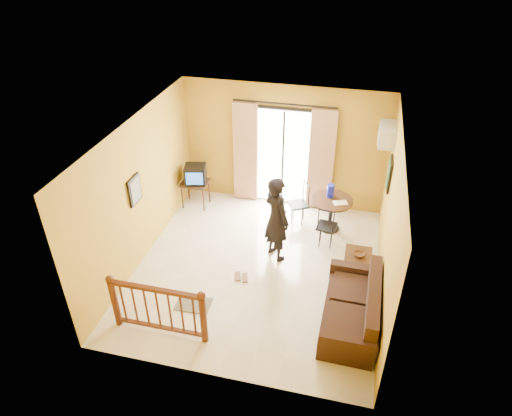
% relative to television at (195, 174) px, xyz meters
% --- Properties ---
extents(ground, '(5.00, 5.00, 0.00)m').
position_rel_television_xyz_m(ground, '(1.87, -1.86, -0.82)').
color(ground, beige).
rests_on(ground, ground).
extents(room_shell, '(5.00, 5.00, 5.00)m').
position_rel_television_xyz_m(room_shell, '(1.87, -1.86, 0.88)').
color(room_shell, white).
rests_on(room_shell, ground).
extents(balcony_door, '(2.25, 0.14, 2.46)m').
position_rel_television_xyz_m(balcony_door, '(1.87, 0.58, 0.37)').
color(balcony_door, black).
rests_on(balcony_door, ground).
extents(tv_table, '(0.61, 0.51, 0.61)m').
position_rel_television_xyz_m(tv_table, '(-0.03, 0.00, -0.29)').
color(tv_table, black).
rests_on(tv_table, ground).
extents(television, '(0.54, 0.51, 0.41)m').
position_rel_television_xyz_m(television, '(0.00, 0.00, 0.00)').
color(television, black).
rests_on(television, tv_table).
extents(picture_left, '(0.05, 0.42, 0.52)m').
position_rel_television_xyz_m(picture_left, '(-0.35, -2.06, 0.73)').
color(picture_left, black).
rests_on(picture_left, room_shell).
extents(dining_table, '(0.88, 0.88, 0.73)m').
position_rel_television_xyz_m(dining_table, '(3.07, -0.21, -0.24)').
color(dining_table, black).
rests_on(dining_table, ground).
extents(water_jug, '(0.15, 0.15, 0.28)m').
position_rel_television_xyz_m(water_jug, '(3.02, -0.11, 0.05)').
color(water_jug, '#131AB2').
rests_on(water_jug, dining_table).
extents(serving_tray, '(0.33, 0.27, 0.02)m').
position_rel_television_xyz_m(serving_tray, '(3.25, -0.31, -0.08)').
color(serving_tray, '#F0E2CD').
rests_on(serving_tray, dining_table).
extents(dining_chairs, '(1.19, 1.17, 0.95)m').
position_rel_television_xyz_m(dining_chairs, '(2.71, -0.46, -0.82)').
color(dining_chairs, black).
rests_on(dining_chairs, ground).
extents(air_conditioner, '(0.31, 0.60, 0.40)m').
position_rel_television_xyz_m(air_conditioner, '(3.96, 0.09, 1.33)').
color(air_conditioner, silver).
rests_on(air_conditioner, room_shell).
extents(botanical_print, '(0.05, 0.50, 0.60)m').
position_rel_television_xyz_m(botanical_print, '(4.09, -0.56, 0.83)').
color(botanical_print, black).
rests_on(botanical_print, room_shell).
extents(coffee_table, '(0.50, 0.90, 0.40)m').
position_rel_television_xyz_m(coffee_table, '(3.72, -1.65, -0.55)').
color(coffee_table, black).
rests_on(coffee_table, ground).
extents(bowl, '(0.26, 0.26, 0.06)m').
position_rel_television_xyz_m(bowl, '(3.72, -1.54, -0.39)').
color(bowl, '#53321C').
rests_on(bowl, coffee_table).
extents(sofa, '(0.88, 1.83, 0.87)m').
position_rel_television_xyz_m(sofa, '(3.73, -2.89, -0.49)').
color(sofa, black).
rests_on(sofa, ground).
extents(standing_person, '(0.76, 0.74, 1.76)m').
position_rel_television_xyz_m(standing_person, '(2.13, -1.39, 0.06)').
color(standing_person, black).
rests_on(standing_person, ground).
extents(stair_balustrade, '(1.63, 0.13, 1.04)m').
position_rel_television_xyz_m(stair_balustrade, '(0.72, -3.76, -0.26)').
color(stair_balustrade, '#471E0F').
rests_on(stair_balustrade, ground).
extents(doormat, '(0.61, 0.42, 0.02)m').
position_rel_television_xyz_m(doormat, '(1.02, -3.06, -0.81)').
color(doormat, '#625C4E').
rests_on(doormat, ground).
extents(sandals, '(0.31, 0.27, 0.03)m').
position_rel_television_xyz_m(sandals, '(1.64, -2.19, -0.80)').
color(sandals, '#53321C').
rests_on(sandals, ground).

